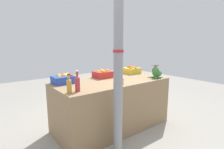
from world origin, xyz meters
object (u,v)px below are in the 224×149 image
object	(u,v)px
carrot_crate	(132,70)
broccoli_pile	(156,72)
sparrow_bird	(156,66)
juice_bottle_amber	(69,85)
pickle_jar	(120,81)
apple_crate	(64,79)
juice_bottle_ruby	(77,83)
support_pole	(118,61)
orange_crate	(103,74)

from	to	relation	value
carrot_crate	broccoli_pile	size ratio (longest dim) A/B	1.39
carrot_crate	sparrow_bird	xyz separation A→B (m)	(0.01, -0.59, 0.16)
juice_bottle_amber	pickle_jar	bearing A→B (deg)	-1.66
juice_bottle_amber	apple_crate	bearing A→B (deg)	74.52
juice_bottle_amber	pickle_jar	world-z (taller)	juice_bottle_amber
carrot_crate	juice_bottle_ruby	bearing A→B (deg)	-159.60
carrot_crate	sparrow_bird	distance (m)	0.61
sparrow_bird	juice_bottle_amber	bearing A→B (deg)	-133.40
support_pole	broccoli_pile	distance (m)	1.26
juice_bottle_ruby	support_pole	bearing A→B (deg)	-45.16
apple_crate	broccoli_pile	bearing A→B (deg)	-21.29
apple_crate	pickle_jar	bearing A→B (deg)	-41.47
support_pole	broccoli_pile	bearing A→B (deg)	16.35
orange_crate	sparrow_bird	distance (m)	0.96
juice_bottle_ruby	apple_crate	bearing A→B (deg)	85.86
juice_bottle_amber	pickle_jar	distance (m)	0.81
support_pole	juice_bottle_amber	xyz separation A→B (m)	(-0.48, 0.37, -0.30)
carrot_crate	juice_bottle_amber	distance (m)	1.71
broccoli_pile	apple_crate	bearing A→B (deg)	158.71
sparrow_bird	pickle_jar	bearing A→B (deg)	-133.05
juice_bottle_amber	support_pole	bearing A→B (deg)	-37.53
juice_bottle_amber	juice_bottle_ruby	xyz separation A→B (m)	(0.11, -0.00, 0.01)
apple_crate	juice_bottle_amber	size ratio (longest dim) A/B	1.25
apple_crate	sparrow_bird	world-z (taller)	sparrow_bird
broccoli_pile	sparrow_bird	world-z (taller)	sparrow_bird
apple_crate	orange_crate	size ratio (longest dim) A/B	1.00
orange_crate	apple_crate	bearing A→B (deg)	-179.92
carrot_crate	support_pole	bearing A→B (deg)	-140.56
pickle_jar	sparrow_bird	size ratio (longest dim) A/B	1.03
carrot_crate	sparrow_bird	world-z (taller)	sparrow_bird
broccoli_pile	pickle_jar	world-z (taller)	broccoli_pile
juice_bottle_amber	juice_bottle_ruby	world-z (taller)	juice_bottle_ruby
orange_crate	juice_bottle_ruby	size ratio (longest dim) A/B	1.12
juice_bottle_amber	broccoli_pile	bearing A→B (deg)	-0.94
orange_crate	pickle_jar	bearing A→B (deg)	-97.55
apple_crate	juice_bottle_amber	bearing A→B (deg)	-105.48
support_pole	juice_bottle_amber	bearing A→B (deg)	142.47
orange_crate	juice_bottle_ruby	distance (m)	0.96
juice_bottle_amber	sparrow_bird	xyz separation A→B (m)	(1.62, -0.04, 0.12)
apple_crate	juice_bottle_amber	world-z (taller)	juice_bottle_amber
sparrow_bird	carrot_crate	bearing A→B (deg)	138.86
orange_crate	sparrow_bird	xyz separation A→B (m)	(0.73, -0.60, 0.15)
broccoli_pile	carrot_crate	bearing A→B (deg)	94.28
carrot_crate	juice_bottle_amber	bearing A→B (deg)	-160.93
pickle_jar	juice_bottle_ruby	bearing A→B (deg)	178.07
apple_crate	juice_bottle_ruby	distance (m)	0.56
support_pole	pickle_jar	xyz separation A→B (m)	(0.33, 0.35, -0.35)
juice_bottle_ruby	juice_bottle_amber	bearing A→B (deg)	180.00
broccoli_pile	juice_bottle_ruby	size ratio (longest dim) A/B	0.80
carrot_crate	sparrow_bird	bearing A→B (deg)	-89.05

